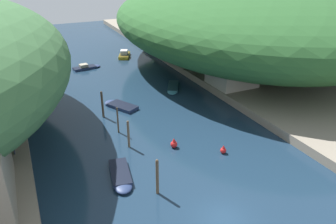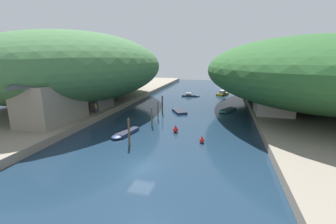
{
  "view_description": "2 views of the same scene",
  "coord_description": "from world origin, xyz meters",
  "px_view_note": "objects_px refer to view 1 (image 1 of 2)",
  "views": [
    {
      "loc": [
        -13.05,
        -16.87,
        19.96
      ],
      "look_at": [
        2.52,
        16.35,
        2.35
      ],
      "focal_mm": 35.0,
      "sensor_mm": 36.0,
      "label": 1
    },
    {
      "loc": [
        8.25,
        -20.69,
        11.53
      ],
      "look_at": [
        -1.6,
        18.27,
        1.61
      ],
      "focal_mm": 24.0,
      "sensor_mm": 36.0,
      "label": 2
    }
  ],
  "objects_px": {
    "boat_small_dinghy": "(87,67)",
    "channel_buoy_far": "(174,144)",
    "boat_near_quay": "(119,105)",
    "boat_white_cruiser": "(173,88)",
    "person_by_boathouse": "(13,146)",
    "right_bank_cottage": "(232,69)",
    "channel_buoy_near": "(223,150)",
    "boat_cabin_cruiser": "(125,54)",
    "person_on_quay": "(3,164)",
    "boat_navy_launch": "(121,177)"
  },
  "relations": [
    {
      "from": "boat_small_dinghy",
      "to": "channel_buoy_far",
      "type": "xyz_separation_m",
      "value": [
        2.61,
        -33.23,
        0.16
      ]
    },
    {
      "from": "boat_near_quay",
      "to": "boat_small_dinghy",
      "type": "height_order",
      "value": "boat_small_dinghy"
    },
    {
      "from": "boat_white_cruiser",
      "to": "person_by_boathouse",
      "type": "relative_size",
      "value": 3.52
    },
    {
      "from": "boat_small_dinghy",
      "to": "person_by_boathouse",
      "type": "bearing_deg",
      "value": -33.42
    },
    {
      "from": "right_bank_cottage",
      "to": "channel_buoy_far",
      "type": "bearing_deg",
      "value": -143.76
    },
    {
      "from": "channel_buoy_near",
      "to": "person_by_boathouse",
      "type": "distance_m",
      "value": 22.41
    },
    {
      "from": "boat_white_cruiser",
      "to": "channel_buoy_near",
      "type": "distance_m",
      "value": 20.04
    },
    {
      "from": "boat_small_dinghy",
      "to": "channel_buoy_near",
      "type": "xyz_separation_m",
      "value": [
        7.06,
        -36.65,
        0.09
      ]
    },
    {
      "from": "channel_buoy_near",
      "to": "person_by_boathouse",
      "type": "relative_size",
      "value": 0.6
    },
    {
      "from": "right_bank_cottage",
      "to": "boat_cabin_cruiser",
      "type": "distance_m",
      "value": 28.39
    },
    {
      "from": "boat_small_dinghy",
      "to": "boat_white_cruiser",
      "type": "distance_m",
      "value": 19.84
    },
    {
      "from": "person_on_quay",
      "to": "person_by_boathouse",
      "type": "height_order",
      "value": "same"
    },
    {
      "from": "right_bank_cottage",
      "to": "person_by_boathouse",
      "type": "distance_m",
      "value": 33.43
    },
    {
      "from": "person_on_quay",
      "to": "boat_navy_launch",
      "type": "bearing_deg",
      "value": -127.65
    },
    {
      "from": "boat_cabin_cruiser",
      "to": "boat_navy_launch",
      "type": "xyz_separation_m",
      "value": [
        -14.09,
        -41.5,
        -0.2
      ]
    },
    {
      "from": "boat_navy_launch",
      "to": "person_by_boathouse",
      "type": "relative_size",
      "value": 3.43
    },
    {
      "from": "boat_white_cruiser",
      "to": "channel_buoy_far",
      "type": "height_order",
      "value": "channel_buoy_far"
    },
    {
      "from": "channel_buoy_near",
      "to": "channel_buoy_far",
      "type": "height_order",
      "value": "channel_buoy_far"
    },
    {
      "from": "boat_near_quay",
      "to": "boat_navy_launch",
      "type": "height_order",
      "value": "boat_navy_launch"
    },
    {
      "from": "boat_near_quay",
      "to": "channel_buoy_near",
      "type": "distance_m",
      "value": 18.16
    },
    {
      "from": "right_bank_cottage",
      "to": "boat_white_cruiser",
      "type": "xyz_separation_m",
      "value": [
        -8.25,
        4.58,
        -3.45
      ]
    },
    {
      "from": "boat_white_cruiser",
      "to": "right_bank_cottage",
      "type": "bearing_deg",
      "value": 179.56
    },
    {
      "from": "channel_buoy_far",
      "to": "person_on_quay",
      "type": "bearing_deg",
      "value": 175.91
    },
    {
      "from": "right_bank_cottage",
      "to": "boat_cabin_cruiser",
      "type": "bearing_deg",
      "value": 109.2
    },
    {
      "from": "boat_small_dinghy",
      "to": "boat_white_cruiser",
      "type": "bearing_deg",
      "value": 23.89
    },
    {
      "from": "boat_small_dinghy",
      "to": "boat_white_cruiser",
      "type": "height_order",
      "value": "boat_small_dinghy"
    },
    {
      "from": "boat_navy_launch",
      "to": "boat_white_cruiser",
      "type": "relative_size",
      "value": 0.97
    },
    {
      "from": "boat_small_dinghy",
      "to": "boat_white_cruiser",
      "type": "xyz_separation_m",
      "value": [
        10.4,
        -16.89,
        -0.1
      ]
    },
    {
      "from": "boat_cabin_cruiser",
      "to": "channel_buoy_far",
      "type": "xyz_separation_m",
      "value": [
        -6.77,
        -38.4,
        0.0
      ]
    },
    {
      "from": "boat_cabin_cruiser",
      "to": "boat_white_cruiser",
      "type": "height_order",
      "value": "boat_cabin_cruiser"
    },
    {
      "from": "boat_near_quay",
      "to": "channel_buoy_far",
      "type": "height_order",
      "value": "channel_buoy_far"
    },
    {
      "from": "boat_small_dinghy",
      "to": "person_by_boathouse",
      "type": "relative_size",
      "value": 3.29
    },
    {
      "from": "boat_navy_launch",
      "to": "channel_buoy_near",
      "type": "distance_m",
      "value": 11.78
    },
    {
      "from": "boat_near_quay",
      "to": "boat_navy_launch",
      "type": "distance_m",
      "value": 17.3
    },
    {
      "from": "boat_navy_launch",
      "to": "boat_white_cruiser",
      "type": "xyz_separation_m",
      "value": [
        15.12,
        19.44,
        -0.05
      ]
    },
    {
      "from": "person_by_boathouse",
      "to": "channel_buoy_far",
      "type": "bearing_deg",
      "value": -103.52
    },
    {
      "from": "channel_buoy_near",
      "to": "person_on_quay",
      "type": "xyz_separation_m",
      "value": [
        -21.98,
        4.68,
        1.7
      ]
    },
    {
      "from": "boat_navy_launch",
      "to": "channel_buoy_near",
      "type": "relative_size",
      "value": 5.7
    },
    {
      "from": "boat_cabin_cruiser",
      "to": "boat_navy_launch",
      "type": "relative_size",
      "value": 1.09
    },
    {
      "from": "boat_cabin_cruiser",
      "to": "person_by_boathouse",
      "type": "bearing_deg",
      "value": -100.23
    },
    {
      "from": "boat_navy_launch",
      "to": "channel_buoy_near",
      "type": "xyz_separation_m",
      "value": [
        11.77,
        -0.32,
        0.14
      ]
    },
    {
      "from": "person_by_boathouse",
      "to": "boat_small_dinghy",
      "type": "bearing_deg",
      "value": -24.54
    },
    {
      "from": "boat_navy_launch",
      "to": "person_on_quay",
      "type": "height_order",
      "value": "person_on_quay"
    },
    {
      "from": "boat_white_cruiser",
      "to": "person_on_quay",
      "type": "relative_size",
      "value": 3.52
    },
    {
      "from": "boat_navy_launch",
      "to": "boat_small_dinghy",
      "type": "distance_m",
      "value": 36.63
    },
    {
      "from": "boat_white_cruiser",
      "to": "channel_buoy_far",
      "type": "distance_m",
      "value": 18.1
    },
    {
      "from": "person_by_boathouse",
      "to": "boat_navy_launch",
      "type": "bearing_deg",
      "value": -127.81
    },
    {
      "from": "channel_buoy_near",
      "to": "person_on_quay",
      "type": "height_order",
      "value": "person_on_quay"
    },
    {
      "from": "channel_buoy_near",
      "to": "channel_buoy_far",
      "type": "xyz_separation_m",
      "value": [
        -4.45,
        3.42,
        0.07
      ]
    },
    {
      "from": "boat_cabin_cruiser",
      "to": "boat_navy_launch",
      "type": "height_order",
      "value": "boat_cabin_cruiser"
    }
  ]
}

